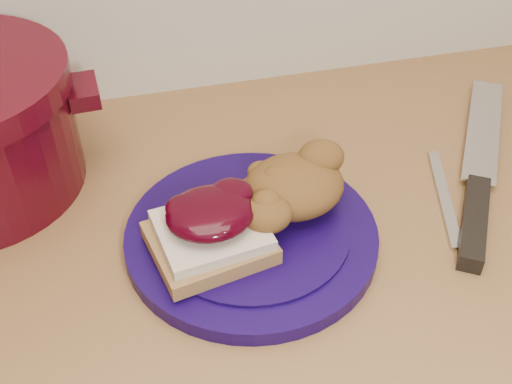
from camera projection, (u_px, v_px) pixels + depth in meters
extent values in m
cylinder|color=#11043C|center=(251.00, 236.00, 0.66)|extent=(0.28, 0.28, 0.02)
cube|color=olive|center=(210.00, 243.00, 0.62)|extent=(0.13, 0.12, 0.02)
cube|color=beige|center=(211.00, 230.00, 0.61)|extent=(0.11, 0.10, 0.01)
ellipsoid|color=black|center=(210.00, 213.00, 0.61)|extent=(0.09, 0.09, 0.03)
ellipsoid|color=brown|center=(294.00, 186.00, 0.66)|extent=(0.11, 0.10, 0.05)
cube|color=black|center=(474.00, 222.00, 0.67)|extent=(0.09, 0.12, 0.02)
cube|color=silver|center=(484.00, 128.00, 0.80)|extent=(0.15, 0.21, 0.00)
cube|color=silver|center=(444.00, 196.00, 0.71)|extent=(0.06, 0.16, 0.00)
cube|color=#3B050E|center=(83.00, 91.00, 0.70)|extent=(0.04, 0.06, 0.02)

